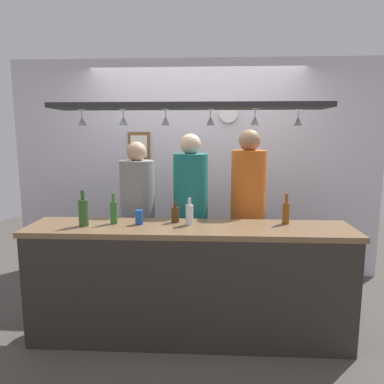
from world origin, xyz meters
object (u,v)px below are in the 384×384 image
at_px(person_right_orange_shirt, 248,202).
at_px(bottle_beer_amber_tall, 286,212).
at_px(bottle_beer_brown_stubby, 175,214).
at_px(picture_frame_lower_pair, 248,158).
at_px(bottle_champagne_green, 83,212).
at_px(person_middle_teal_shirt, 191,204).
at_px(drink_can, 139,217).
at_px(picture_frame_caricature, 139,146).
at_px(bottle_beer_green_import, 114,212).
at_px(wall_clock, 228,113).
at_px(bottle_soda_clear, 190,214).
at_px(person_left_grey_shirt, 138,208).

height_order(person_right_orange_shirt, bottle_beer_amber_tall, person_right_orange_shirt).
height_order(bottle_beer_brown_stubby, picture_frame_lower_pair, picture_frame_lower_pair).
relative_size(bottle_champagne_green, bottle_beer_amber_tall, 1.15).
xyz_separation_m(person_middle_teal_shirt, picture_frame_lower_pair, (0.64, 0.80, 0.40)).
distance_m(drink_can, picture_frame_caricature, 1.49).
bearing_deg(picture_frame_lower_pair, bottle_champagne_green, -136.09).
height_order(person_middle_teal_shirt, drink_can, person_middle_teal_shirt).
height_order(person_right_orange_shirt, picture_frame_caricature, person_right_orange_shirt).
relative_size(bottle_beer_green_import, wall_clock, 1.18).
height_order(drink_can, picture_frame_lower_pair, picture_frame_lower_pair).
xyz_separation_m(drink_can, picture_frame_caricature, (-0.26, 1.36, 0.55)).
relative_size(person_right_orange_shirt, picture_frame_lower_pair, 5.92).
xyz_separation_m(person_right_orange_shirt, picture_frame_caricature, (-1.23, 0.80, 0.51)).
height_order(picture_frame_lower_pair, wall_clock, wall_clock).
bearing_deg(bottle_champagne_green, picture_frame_caricature, 82.48).
distance_m(bottle_beer_green_import, drink_can, 0.22).
bearing_deg(bottle_champagne_green, drink_can, 9.67).
bearing_deg(bottle_soda_clear, drink_can, -179.61).
height_order(picture_frame_caricature, picture_frame_lower_pair, picture_frame_caricature).
relative_size(bottle_champagne_green, picture_frame_lower_pair, 1.00).
xyz_separation_m(bottle_beer_amber_tall, picture_frame_lower_pair, (-0.20, 1.27, 0.37)).
height_order(person_left_grey_shirt, bottle_beer_amber_tall, person_left_grey_shirt).
xyz_separation_m(person_left_grey_shirt, bottle_beer_amber_tall, (1.37, -0.47, 0.08)).
relative_size(picture_frame_lower_pair, wall_clock, 1.36).
relative_size(bottle_soda_clear, wall_clock, 1.05).
xyz_separation_m(bottle_soda_clear, wall_clock, (0.37, 1.35, 0.90)).
bearing_deg(picture_frame_lower_pair, bottle_beer_amber_tall, -81.15).
bearing_deg(picture_frame_lower_pair, wall_clock, -178.53).
height_order(bottle_beer_amber_tall, wall_clock, wall_clock).
bearing_deg(drink_can, picture_frame_lower_pair, 52.50).
xyz_separation_m(bottle_champagne_green, picture_frame_lower_pair, (1.49, 1.44, 0.36)).
relative_size(person_middle_teal_shirt, picture_frame_caricature, 5.11).
relative_size(bottle_beer_amber_tall, picture_frame_lower_pair, 0.87).
height_order(bottle_champagne_green, bottle_beer_brown_stubby, bottle_champagne_green).
height_order(person_right_orange_shirt, wall_clock, wall_clock).
height_order(bottle_beer_green_import, bottle_beer_amber_tall, same).
bearing_deg(bottle_champagne_green, person_middle_teal_shirt, 36.72).
bearing_deg(person_right_orange_shirt, person_middle_teal_shirt, 180.00).
height_order(bottle_beer_brown_stubby, drink_can, bottle_beer_brown_stubby).
relative_size(bottle_champagne_green, bottle_beer_brown_stubby, 1.67).
relative_size(bottle_champagne_green, wall_clock, 1.36).
height_order(bottle_soda_clear, bottle_beer_amber_tall, bottle_beer_amber_tall).
distance_m(picture_frame_caricature, wall_clock, 1.13).
bearing_deg(bottle_beer_brown_stubby, bottle_beer_amber_tall, -0.10).
distance_m(person_left_grey_shirt, bottle_beer_green_import, 0.56).
relative_size(person_left_grey_shirt, person_middle_teal_shirt, 0.96).
height_order(person_right_orange_shirt, bottle_soda_clear, person_right_orange_shirt).
bearing_deg(bottle_champagne_green, bottle_soda_clear, 5.18).
bearing_deg(bottle_beer_amber_tall, drink_can, -175.98).
bearing_deg(bottle_soda_clear, bottle_beer_brown_stubby, 146.56).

